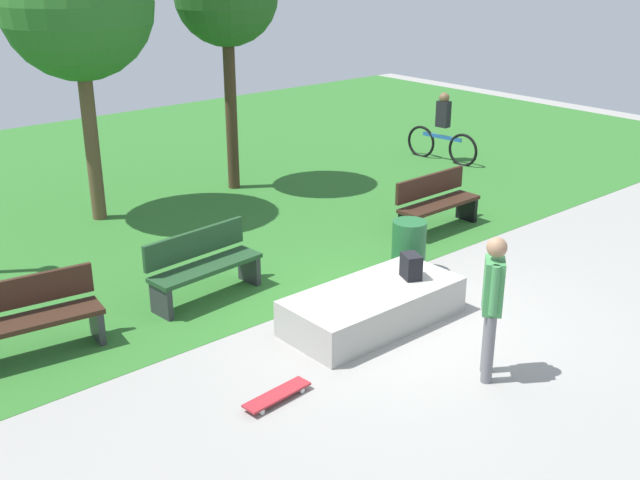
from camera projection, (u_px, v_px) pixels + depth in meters
The scene contains 12 objects.
ground_plane at pixel (404, 317), 9.73m from camera, with size 28.00×28.00×0.00m, color gray.
grass_lawn at pixel (126, 185), 15.06m from camera, with size 26.60×12.96×0.01m, color #2D6B28.
concrete_ledge at pixel (373, 306), 9.51m from camera, with size 2.30×1.06×0.46m, color #A8A59E.
backpack_on_ledge at pixel (411, 266), 9.69m from camera, with size 0.28×0.20×0.32m, color black.
skater_performing_trick at pixel (492, 298), 8.07m from camera, with size 0.37×0.36×1.63m.
skateboard_by_ledge at pixel (277, 395), 7.94m from camera, with size 0.81×0.26×0.08m.
park_bench_center_lawn at pixel (29, 316), 8.70m from camera, with size 1.65×0.69×0.91m.
park_bench_far_right at pixel (203, 264), 10.13m from camera, with size 1.64×0.62×0.91m.
park_bench_near_path at pixel (436, 201), 12.59m from camera, with size 1.61×0.50×0.91m.
tree_leaning_ash at pixel (77, 5), 11.97m from camera, with size 2.42×2.42×4.78m.
trash_bin at pixel (409, 247), 10.94m from camera, with size 0.49×0.49×0.78m, color #1E592D.
cyclist_on_bicycle at pixel (442, 132), 16.56m from camera, with size 0.26×1.82×1.52m.
Camera 1 is at (-6.48, -5.93, 4.43)m, focal length 42.94 mm.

